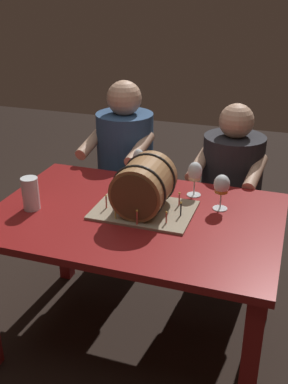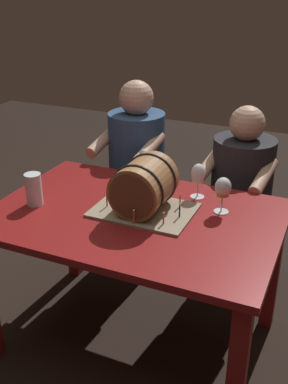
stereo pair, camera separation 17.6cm
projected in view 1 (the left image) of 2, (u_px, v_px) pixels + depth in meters
The scene contains 9 objects.
ground_plane at pixel (136, 338), 2.49m from camera, with size 8.00×8.00×0.00m, color black.
dining_table at pixel (135, 234), 2.22m from camera, with size 1.35×0.91×0.75m.
barrel_cake at pixel (144, 188), 2.15m from camera, with size 0.46×0.34×0.26m.
wine_glass_rose at pixel (139, 162), 2.45m from camera, with size 0.07×0.07×0.19m.
wine_glass_white at pixel (195, 173), 2.31m from camera, with size 0.07×0.07×0.18m.
wine_glass_amber at pixel (222, 186), 2.17m from camera, with size 0.08×0.08×0.18m.
beer_pint at pixel (31, 195), 2.19m from camera, with size 0.08×0.08×0.16m.
person_seated_left at pixel (125, 180), 2.99m from camera, with size 0.41×0.49×1.20m.
person_seated_right at pixel (230, 200), 2.82m from camera, with size 0.42×0.51×1.12m.
Camera 1 is at (0.66, -1.81, 1.75)m, focal length 43.51 mm.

